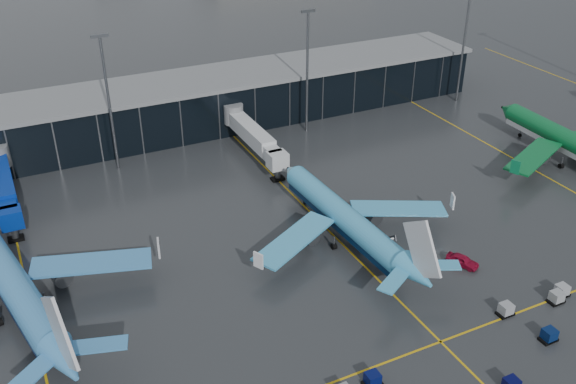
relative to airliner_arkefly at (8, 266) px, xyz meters
name	(u,v)px	position (x,y,z in m)	size (l,w,h in m)	color
ground	(313,296)	(36.47, -15.09, -6.73)	(600.00, 600.00, 0.00)	#282B2D
terminal_pier	(174,107)	(36.47, 46.91, -1.31)	(142.00, 17.00, 10.70)	black
jet_bridges	(4,185)	(1.47, 27.90, -2.18)	(94.00, 27.50, 7.20)	#595B60
flood_masts	(214,83)	(41.47, 34.91, 7.08)	(203.00, 0.50, 25.50)	#595B60
taxi_lines	(338,239)	(46.47, -4.48, -6.72)	(220.00, 120.00, 0.02)	gold
airliner_arkefly	(8,266)	(0.00, 0.00, 0.00)	(38.45, 43.79, 13.46)	#3E8BCD
airliner_klm_near	(344,203)	(47.36, -4.36, -0.50)	(35.61, 40.55, 12.46)	#42A6D9
airliner_aer_lingus	(571,130)	(99.52, 0.15, -0.22)	(37.17, 42.34, 13.01)	#0C6630
baggage_carts	(486,347)	(50.17, -33.92, -5.97)	(38.30, 12.16, 1.70)	black
mobile_airstair	(384,249)	(50.86, -10.71, -5.96)	(2.77, 3.56, 3.45)	silver
service_van_red	(462,260)	(59.42, -18.36, -5.91)	(1.93, 4.79, 1.63)	maroon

